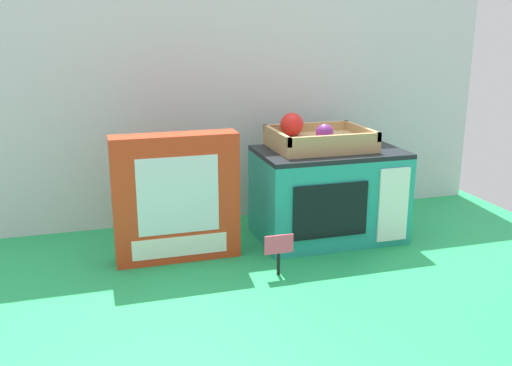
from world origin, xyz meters
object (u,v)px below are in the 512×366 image
Objects in this scene: food_groups_crate at (317,139)px; cookie_set_box at (176,198)px; price_sign at (277,249)px; toy_microwave at (328,194)px.

food_groups_crate reaches higher than cookie_set_box.
price_sign is (0.21, -0.17, -0.09)m from cookie_set_box.
food_groups_crate is at bearing 131.68° from toy_microwave.
toy_microwave is 0.15m from food_groups_crate.
price_sign is at bearing -128.86° from food_groups_crate.
toy_microwave is 0.30m from price_sign.
cookie_set_box is at bearing 140.38° from price_sign.
toy_microwave is at bearing 4.47° from cookie_set_box.
cookie_set_box is at bearing -170.96° from food_groups_crate.
food_groups_crate is at bearing 9.04° from cookie_set_box.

